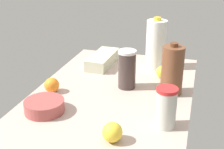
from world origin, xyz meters
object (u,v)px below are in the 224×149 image
(lemon_beside_bowl, at_px, (112,132))
(chocolate_milk_jug, at_px, (172,70))
(shaker_bottle, at_px, (127,69))
(lemon_far_back, at_px, (162,72))
(milk_jug, at_px, (156,44))
(mixing_bowl, at_px, (44,106))
(tumbler_cup, at_px, (166,108))
(egg_carton, at_px, (103,59))
(orange_near_front, at_px, (52,85))

(lemon_beside_bowl, bearing_deg, chocolate_milk_jug, -18.95)
(shaker_bottle, height_order, lemon_far_back, shaker_bottle)
(milk_jug, xyz_separation_m, lemon_beside_bowl, (-0.79, 0.03, -0.10))
(mixing_bowl, xyz_separation_m, lemon_far_back, (0.52, -0.44, 0.01))
(shaker_bottle, bearing_deg, lemon_beside_bowl, -172.58)
(tumbler_cup, xyz_separation_m, egg_carton, (0.58, 0.45, -0.05))
(shaker_bottle, bearing_deg, milk_jug, -16.24)
(egg_carton, height_order, shaker_bottle, shaker_bottle)
(milk_jug, relative_size, lemon_beside_bowl, 3.91)
(milk_jug, height_order, orange_near_front, milk_jug)
(tumbler_cup, xyz_separation_m, mixing_bowl, (-0.03, 0.52, -0.06))
(milk_jug, xyz_separation_m, lemon_far_back, (-0.15, -0.06, -0.11))
(mixing_bowl, bearing_deg, tumbler_cup, -86.73)
(egg_carton, distance_m, lemon_beside_bowl, 0.79)
(chocolate_milk_jug, distance_m, lemon_far_back, 0.21)
(chocolate_milk_jug, bearing_deg, lemon_far_back, 20.71)
(lemon_beside_bowl, bearing_deg, orange_near_front, 51.88)
(mixing_bowl, height_order, egg_carton, egg_carton)
(chocolate_milk_jug, bearing_deg, tumbler_cup, -177.71)
(lemon_beside_bowl, bearing_deg, lemon_far_back, -8.38)
(milk_jug, bearing_deg, lemon_beside_bowl, 177.70)
(milk_jug, distance_m, lemon_far_back, 0.19)
(lemon_far_back, xyz_separation_m, orange_near_front, (-0.33, 0.50, 0.00))
(tumbler_cup, height_order, egg_carton, tumbler_cup)
(tumbler_cup, bearing_deg, milk_jug, 12.59)
(lemon_far_back, bearing_deg, milk_jug, 23.12)
(egg_carton, relative_size, orange_near_front, 4.06)
(chocolate_milk_jug, xyz_separation_m, lemon_beside_bowl, (-0.47, 0.16, -0.08))
(tumbler_cup, distance_m, chocolate_milk_jug, 0.31)
(tumbler_cup, distance_m, milk_jug, 0.65)
(mixing_bowl, relative_size, orange_near_front, 2.38)
(lemon_far_back, distance_m, orange_near_front, 0.59)
(mixing_bowl, relative_size, egg_carton, 0.59)
(tumbler_cup, relative_size, shaker_bottle, 0.86)
(egg_carton, relative_size, lemon_beside_bowl, 3.89)
(egg_carton, bearing_deg, orange_near_front, 166.04)
(orange_near_front, bearing_deg, chocolate_milk_jug, -74.73)
(tumbler_cup, height_order, lemon_beside_bowl, tumbler_cup)
(lemon_beside_bowl, bearing_deg, tumbler_cup, -47.87)
(orange_near_front, bearing_deg, mixing_bowl, -162.94)
(lemon_far_back, bearing_deg, shaker_bottle, 137.76)
(tumbler_cup, height_order, milk_jug, milk_jug)
(mixing_bowl, xyz_separation_m, milk_jug, (0.66, -0.38, 0.11))
(milk_jug, xyz_separation_m, orange_near_front, (-0.48, 0.43, -0.10))
(milk_jug, height_order, shaker_bottle, milk_jug)
(mixing_bowl, height_order, chocolate_milk_jug, chocolate_milk_jug)
(mixing_bowl, relative_size, milk_jug, 0.58)
(shaker_bottle, distance_m, orange_near_front, 0.38)
(milk_jug, bearing_deg, orange_near_front, 137.70)
(tumbler_cup, height_order, orange_near_front, tumbler_cup)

